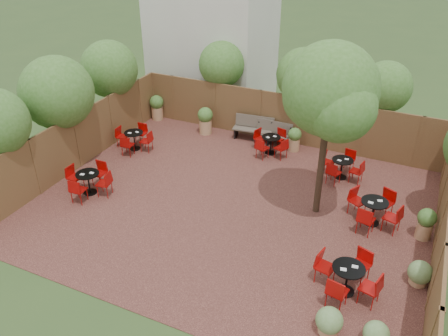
% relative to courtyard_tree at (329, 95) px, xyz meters
% --- Properties ---
extents(ground, '(80.00, 80.00, 0.00)m').
position_rel_courtyard_tree_xyz_m(ground, '(-2.51, -0.82, -3.85)').
color(ground, '#354F23').
rests_on(ground, ground).
extents(courtyard_paving, '(12.00, 10.00, 0.02)m').
position_rel_courtyard_tree_xyz_m(courtyard_paving, '(-2.51, -0.82, -3.84)').
color(courtyard_paving, '#371B16').
rests_on(courtyard_paving, ground).
extents(fence_back, '(12.00, 0.08, 2.00)m').
position_rel_courtyard_tree_xyz_m(fence_back, '(-2.51, 4.18, -2.85)').
color(fence_back, brown).
rests_on(fence_back, ground).
extents(fence_left, '(0.08, 10.00, 2.00)m').
position_rel_courtyard_tree_xyz_m(fence_left, '(-8.51, -0.82, -2.85)').
color(fence_left, brown).
rests_on(fence_left, ground).
extents(fence_right, '(0.08, 10.00, 2.00)m').
position_rel_courtyard_tree_xyz_m(fence_right, '(3.49, -0.82, -2.85)').
color(fence_right, brown).
rests_on(fence_right, ground).
extents(neighbour_building, '(5.00, 4.00, 8.00)m').
position_rel_courtyard_tree_xyz_m(neighbour_building, '(-7.01, 7.18, 0.15)').
color(neighbour_building, beige).
rests_on(neighbour_building, ground).
extents(overhang_foliage, '(15.35, 10.30, 2.51)m').
position_rel_courtyard_tree_xyz_m(overhang_foliage, '(-5.20, 1.48, -1.20)').
color(overhang_foliage, '#3B6922').
rests_on(overhang_foliage, ground).
extents(courtyard_tree, '(2.78, 2.68, 5.31)m').
position_rel_courtyard_tree_xyz_m(courtyard_tree, '(0.00, 0.00, 0.00)').
color(courtyard_tree, black).
rests_on(courtyard_tree, courtyard_paving).
extents(park_bench_left, '(1.62, 0.68, 0.97)m').
position_rel_courtyard_tree_xyz_m(park_bench_left, '(-3.62, 3.81, -3.33)').
color(park_bench_left, brown).
rests_on(park_bench_left, courtyard_paving).
extents(park_bench_right, '(1.46, 0.48, 0.90)m').
position_rel_courtyard_tree_xyz_m(park_bench_right, '(-2.77, 3.80, -3.37)').
color(park_bench_right, brown).
rests_on(park_bench_right, courtyard_paving).
extents(bistro_tables, '(10.70, 7.61, 0.90)m').
position_rel_courtyard_tree_xyz_m(bistro_tables, '(-1.96, -0.04, -3.39)').
color(bistro_tables, black).
rests_on(bistro_tables, courtyard_paving).
extents(planters, '(11.86, 4.43, 1.13)m').
position_rel_courtyard_tree_xyz_m(planters, '(-3.92, 2.92, -3.26)').
color(planters, tan).
rests_on(planters, courtyard_paving).
extents(low_shrubs, '(2.30, 3.08, 0.66)m').
position_rel_courtyard_tree_xyz_m(low_shrubs, '(2.37, -3.58, -3.52)').
color(low_shrubs, tan).
rests_on(low_shrubs, courtyard_paving).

